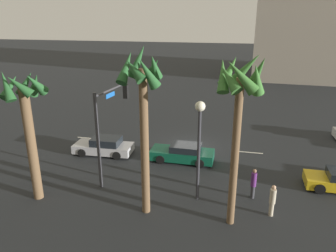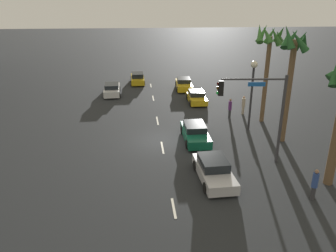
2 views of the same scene
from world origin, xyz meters
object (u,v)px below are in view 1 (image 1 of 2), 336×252
(palm_tree_2, at_px, (26,111))
(palm_tree_3, at_px, (239,95))
(pedestrian_0, at_px, (33,166))
(car_1, at_px, (104,146))
(pedestrian_1, at_px, (253,183))
(traffic_signal, at_px, (109,118))
(pedestrian_2, at_px, (272,200))
(car_5, at_px, (183,153))
(palm_tree_0, at_px, (142,96))
(building_1, at_px, (299,22))
(streetlamp, at_px, (199,132))

(palm_tree_2, bearing_deg, palm_tree_3, -179.32)
(pedestrian_0, bearing_deg, car_1, -118.25)
(pedestrian_1, bearing_deg, traffic_signal, -4.34)
(palm_tree_3, bearing_deg, pedestrian_0, -7.55)
(palm_tree_3, bearing_deg, pedestrian_2, -152.34)
(car_5, distance_m, palm_tree_0, 9.01)
(car_1, xyz_separation_m, building_1, (-18.67, -39.50, 8.69))
(pedestrian_2, bearing_deg, pedestrian_1, -59.25)
(traffic_signal, xyz_separation_m, palm_tree_0, (-3.33, 3.37, 2.37))
(streetlamp, height_order, palm_tree_2, palm_tree_2)
(pedestrian_0, relative_size, pedestrian_1, 0.99)
(traffic_signal, distance_m, pedestrian_1, 9.59)
(palm_tree_0, bearing_deg, palm_tree_3, -179.97)
(pedestrian_1, xyz_separation_m, palm_tree_0, (5.73, 2.68, 5.45))
(car_1, height_order, pedestrian_2, pedestrian_2)
(building_1, bearing_deg, pedestrian_1, 83.24)
(streetlamp, xyz_separation_m, palm_tree_3, (-1.99, 1.88, 2.61))
(streetlamp, xyz_separation_m, building_1, (-10.73, -44.32, 5.16))
(pedestrian_2, height_order, palm_tree_3, palm_tree_3)
(car_1, distance_m, building_1, 44.54)
(car_5, height_order, pedestrian_1, pedestrian_1)
(pedestrian_2, distance_m, palm_tree_3, 6.25)
(streetlamp, height_order, palm_tree_0, palm_tree_0)
(streetlamp, relative_size, pedestrian_0, 3.17)
(car_5, height_order, building_1, building_1)
(car_5, xyz_separation_m, pedestrian_0, (8.87, 5.13, 0.37))
(car_1, height_order, palm_tree_0, palm_tree_0)
(building_1, bearing_deg, pedestrian_0, 67.49)
(pedestrian_1, relative_size, building_1, 0.10)
(car_1, relative_size, pedestrian_1, 2.43)
(pedestrian_0, height_order, pedestrian_1, pedestrian_1)
(car_5, bearing_deg, building_1, -107.61)
(pedestrian_2, distance_m, palm_tree_2, 13.95)
(traffic_signal, distance_m, streetlamp, 6.11)
(car_1, distance_m, car_5, 6.17)
(pedestrian_2, xyz_separation_m, palm_tree_3, (2.09, 1.10, 5.79))
(pedestrian_0, relative_size, palm_tree_0, 0.21)
(traffic_signal, bearing_deg, pedestrian_2, 167.21)
(pedestrian_2, bearing_deg, palm_tree_2, 5.32)
(palm_tree_2, bearing_deg, palm_tree_0, -178.87)
(streetlamp, height_order, palm_tree_3, palm_tree_3)
(pedestrian_0, distance_m, palm_tree_0, 9.88)
(pedestrian_2, bearing_deg, streetlamp, -10.78)
(palm_tree_2, bearing_deg, building_1, -113.18)
(car_5, xyz_separation_m, palm_tree_0, (0.81, 6.81, 5.84))
(palm_tree_0, xyz_separation_m, palm_tree_2, (6.52, 0.13, -1.13))
(car_1, bearing_deg, building_1, -115.30)
(palm_tree_3, height_order, building_1, building_1)
(traffic_signal, xyz_separation_m, palm_tree_2, (3.19, 3.50, 1.24))
(streetlamp, distance_m, pedestrian_1, 4.52)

